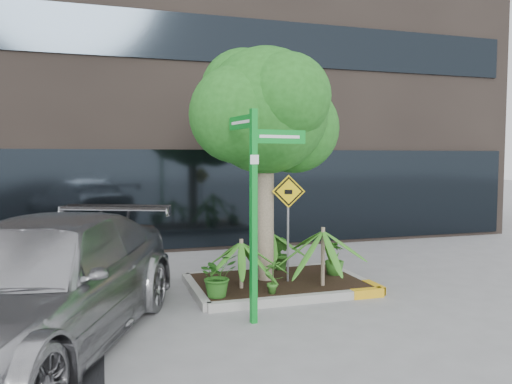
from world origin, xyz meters
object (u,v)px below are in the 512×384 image
object	(u,v)px
street_sign_post	(255,192)
cattle_sign	(288,210)
tree	(265,111)
parked_car	(38,285)

from	to	relation	value
street_sign_post	cattle_sign	world-z (taller)	street_sign_post
tree	street_sign_post	size ratio (longest dim) A/B	1.44
street_sign_post	parked_car	bearing A→B (deg)	176.18
tree	cattle_sign	xyz separation A→B (m)	(0.36, -0.31, -1.85)
street_sign_post	tree	bearing A→B (deg)	59.15
street_sign_post	cattle_sign	size ratio (longest dim) A/B	1.59
parked_car	cattle_sign	bearing A→B (deg)	46.45
cattle_sign	tree	bearing A→B (deg)	158.20
tree	cattle_sign	bearing A→B (deg)	-41.04
street_sign_post	cattle_sign	bearing A→B (deg)	45.92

